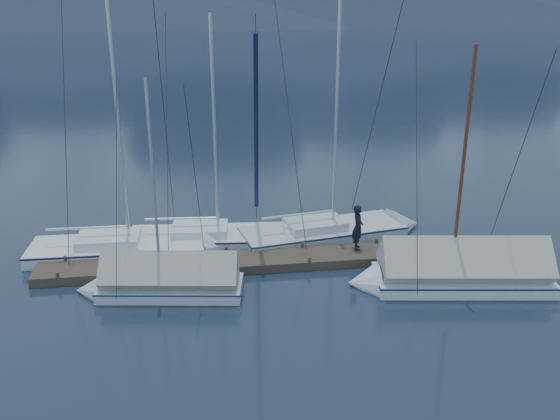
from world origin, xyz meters
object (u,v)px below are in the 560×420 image
at_px(sailboat_covered_far, 158,283).
at_px(person, 358,227).
at_px(sailboat_open_left, 145,249).
at_px(sailboat_covered_near, 447,274).
at_px(sailboat_open_right, 345,231).
at_px(sailboat_open_mid, 231,239).

height_order(sailboat_covered_far, person, sailboat_covered_far).
bearing_deg(sailboat_open_left, sailboat_covered_near, -22.26).
bearing_deg(person, sailboat_open_left, 90.75).
distance_m(sailboat_covered_far, person, 7.87).
bearing_deg(sailboat_open_right, sailboat_covered_far, -151.03).
bearing_deg(sailboat_open_mid, sailboat_open_right, 1.79).
distance_m(sailboat_open_mid, sailboat_open_right, 4.85).
bearing_deg(person, sailboat_open_mid, 77.69).
xyz_separation_m(sailboat_open_mid, sailboat_covered_far, (-2.79, -4.07, 0.22)).
bearing_deg(sailboat_open_left, sailboat_covered_far, -78.70).
distance_m(sailboat_open_mid, person, 5.31).
distance_m(sailboat_open_mid, sailboat_covered_near, 8.78).
distance_m(sailboat_open_mid, sailboat_covered_far, 4.94).
height_order(sailboat_covered_near, person, sailboat_covered_near).
bearing_deg(sailboat_covered_far, sailboat_open_right, 28.97).
bearing_deg(sailboat_open_mid, sailboat_covered_far, -124.40).
height_order(sailboat_open_left, person, sailboat_open_left).
xyz_separation_m(sailboat_open_right, sailboat_covered_near, (2.41, -5.11, 0.27)).
bearing_deg(sailboat_covered_near, sailboat_covered_far, 174.99).
distance_m(sailboat_open_left, sailboat_open_right, 8.37).
height_order(sailboat_open_right, sailboat_covered_far, sailboat_open_right).
bearing_deg(sailboat_open_right, sailboat_open_left, -175.14).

